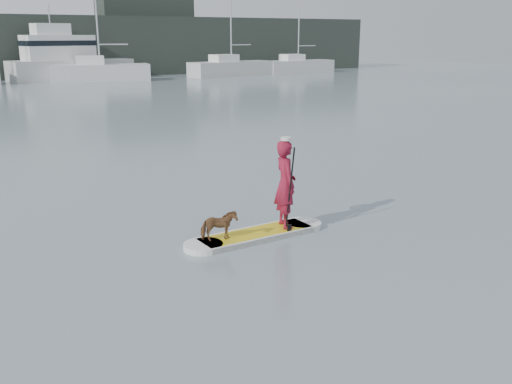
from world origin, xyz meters
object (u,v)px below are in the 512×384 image
paddler (285,184)px  dog (219,226)px  sailboat_f (231,67)px  motor_yacht_a (66,59)px  sailboat_g (298,65)px  sailboat_e (100,71)px  paddleboard (256,235)px

paddler → dog: 1.75m
sailboat_f → motor_yacht_a: 16.25m
sailboat_f → motor_yacht_a: size_ratio=1.17×
motor_yacht_a → sailboat_g: (24.69, -2.28, -1.10)m
dog → sailboat_e: size_ratio=0.06×
paddleboard → sailboat_g: (30.74, 44.51, 0.75)m
sailboat_e → paddleboard: bearing=-88.8°
paddler → sailboat_f: sailboat_f is taller
dog → sailboat_g: sailboat_g is taller
dog → motor_yacht_a: size_ratio=0.06×
paddleboard → sailboat_e: (8.31, 43.56, 0.85)m
paddleboard → sailboat_g: 54.10m
dog → motor_yacht_a: (6.94, 46.84, 1.48)m
sailboat_f → sailboat_g: size_ratio=1.26×
sailboat_f → dog: bearing=-125.2°
paddler → sailboat_e: (7.57, 43.53, -0.15)m
dog → motor_yacht_a: bearing=2.3°
sailboat_e → sailboat_f: sailboat_f is taller
sailboat_g → motor_yacht_a: bearing=172.2°
sailboat_e → sailboat_g: 22.45m
dog → sailboat_e: bearing=-1.2°
dog → sailboat_g: bearing=-24.7°
sailboat_f → paddleboard: bearing=-124.3°
dog → sailboat_e: (9.19, 43.61, 0.48)m
paddleboard → paddler: size_ratio=1.75×
paddleboard → sailboat_e: sailboat_e is taller
paddleboard → sailboat_e: 44.36m
paddler → motor_yacht_a: motor_yacht_a is taller
paddleboard → motor_yacht_a: motor_yacht_a is taller
paddler → motor_yacht_a: size_ratio=0.16×
paddleboard → sailboat_g: bearing=52.5°
sailboat_e → dog: bearing=-89.9°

